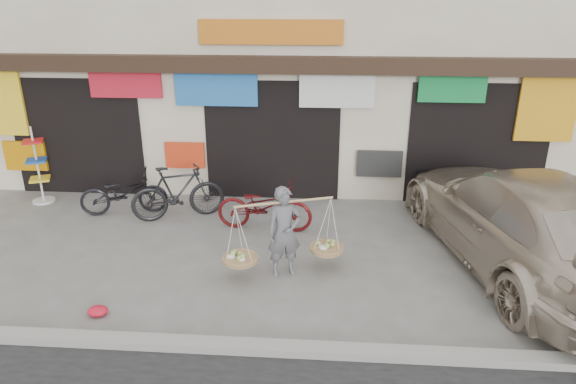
# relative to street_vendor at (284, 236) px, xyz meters

# --- Properties ---
(ground) EXTENTS (70.00, 70.00, 0.00)m
(ground) POSITION_rel_street_vendor_xyz_m (-0.54, -0.03, -0.72)
(ground) COLOR slate
(ground) RESTS_ON ground
(kerb) EXTENTS (70.00, 0.25, 0.12)m
(kerb) POSITION_rel_street_vendor_xyz_m (-0.54, -2.03, -0.66)
(kerb) COLOR gray
(kerb) RESTS_ON ground
(shophouse_block) EXTENTS (14.00, 6.32, 7.00)m
(shophouse_block) POSITION_rel_street_vendor_xyz_m (-0.54, 6.38, 2.73)
(shophouse_block) COLOR beige
(shophouse_block) RESTS_ON ground
(street_vendor) EXTENTS (1.97, 1.03, 1.57)m
(street_vendor) POSITION_rel_street_vendor_xyz_m (0.00, 0.00, 0.00)
(street_vendor) COLOR slate
(street_vendor) RESTS_ON ground
(bike_0) EXTENTS (1.92, 1.06, 0.96)m
(bike_0) POSITION_rel_street_vendor_xyz_m (-3.62, 2.29, -0.24)
(bike_0) COLOR black
(bike_0) RESTS_ON ground
(bike_1) EXTENTS (2.00, 1.23, 1.16)m
(bike_1) POSITION_rel_street_vendor_xyz_m (-2.39, 2.14, -0.14)
(bike_1) COLOR black
(bike_1) RESTS_ON ground
(bike_2) EXTENTS (1.96, 0.82, 1.01)m
(bike_2) POSITION_rel_street_vendor_xyz_m (-0.53, 1.72, -0.22)
(bike_2) COLOR #500D0E
(bike_2) RESTS_ON ground
(suv) EXTENTS (3.58, 6.33, 1.73)m
(suv) POSITION_rel_street_vendor_xyz_m (4.04, 0.66, 0.15)
(suv) COLOR #C1B09B
(suv) RESTS_ON ground
(display_rack) EXTENTS (0.55, 0.55, 1.75)m
(display_rack) POSITION_rel_street_vendor_xyz_m (-5.75, 2.82, -0.01)
(display_rack) COLOR silver
(display_rack) RESTS_ON ground
(red_bag) EXTENTS (0.31, 0.25, 0.14)m
(red_bag) POSITION_rel_street_vendor_xyz_m (-2.66, -1.39, -0.65)
(red_bag) COLOR red
(red_bag) RESTS_ON ground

